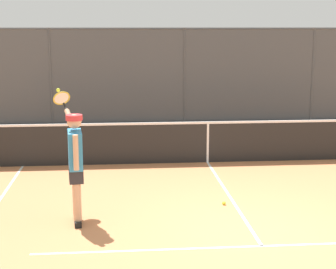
% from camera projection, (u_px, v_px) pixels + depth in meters
% --- Properties ---
extents(ground_plane, '(60.00, 60.00, 0.00)m').
position_uv_depth(ground_plane, '(253.00, 233.00, 8.37)').
color(ground_plane, '#C67A4C').
extents(court_line_markings, '(8.50, 9.02, 0.01)m').
position_uv_depth(court_line_markings, '(269.00, 256.00, 7.51)').
color(court_line_markings, white).
rests_on(court_line_markings, ground).
extents(fence_backdrop, '(19.36, 1.37, 3.06)m').
position_uv_depth(fence_backdrop, '(182.00, 80.00, 17.60)').
color(fence_backdrop, '#474C51').
rests_on(fence_backdrop, ground).
extents(tennis_net, '(10.92, 0.09, 1.07)m').
position_uv_depth(tennis_net, '(208.00, 141.00, 12.61)').
color(tennis_net, '#2D2D2D').
rests_on(tennis_net, ground).
extents(tennis_player, '(0.59, 1.41, 2.07)m').
position_uv_depth(tennis_player, '(75.00, 159.00, 8.62)').
color(tennis_player, black).
rests_on(tennis_player, ground).
extents(tennis_ball_near_baseline, '(0.07, 0.07, 0.07)m').
position_uv_depth(tennis_ball_near_baseline, '(224.00, 203.00, 9.68)').
color(tennis_ball_near_baseline, '#CCDB33').
rests_on(tennis_ball_near_baseline, ground).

